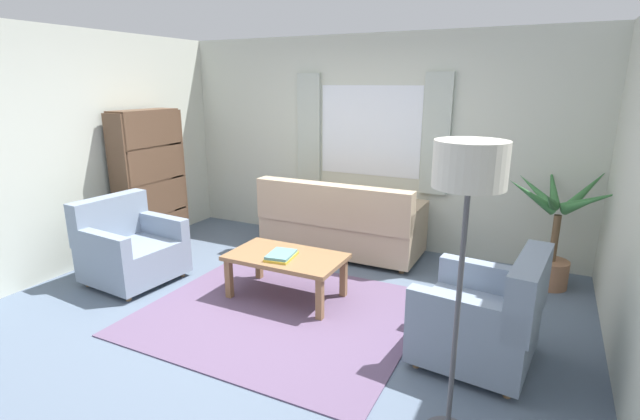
{
  "coord_description": "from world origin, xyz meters",
  "views": [
    {
      "loc": [
        2.02,
        -3.27,
        2.03
      ],
      "look_at": [
        0.05,
        0.7,
        0.81
      ],
      "focal_mm": 26.06,
      "sensor_mm": 36.0,
      "label": 1
    }
  ],
  "objects_px": {
    "couch": "(340,225)",
    "standing_lamp": "(468,190)",
    "bookshelf": "(154,186)",
    "armchair_left": "(129,248)",
    "book_stack_on_table": "(281,255)",
    "armchair_right": "(485,318)",
    "coffee_table": "(286,261)",
    "potted_plant": "(556,231)"
  },
  "relations": [
    {
      "from": "couch",
      "to": "standing_lamp",
      "type": "xyz_separation_m",
      "value": [
        1.81,
        -2.5,
        1.13
      ]
    },
    {
      "from": "couch",
      "to": "bookshelf",
      "type": "height_order",
      "value": "bookshelf"
    },
    {
      "from": "couch",
      "to": "armchair_left",
      "type": "distance_m",
      "value": 2.37
    },
    {
      "from": "bookshelf",
      "to": "book_stack_on_table",
      "type": "bearing_deg",
      "value": 73.9
    },
    {
      "from": "armchair_left",
      "to": "standing_lamp",
      "type": "height_order",
      "value": "standing_lamp"
    },
    {
      "from": "armchair_right",
      "to": "bookshelf",
      "type": "relative_size",
      "value": 0.54
    },
    {
      "from": "armchair_right",
      "to": "coffee_table",
      "type": "relative_size",
      "value": 0.84
    },
    {
      "from": "book_stack_on_table",
      "to": "armchair_right",
      "type": "bearing_deg",
      "value": -5.93
    },
    {
      "from": "couch",
      "to": "armchair_right",
      "type": "xyz_separation_m",
      "value": [
        1.88,
        -1.59,
        -0.01
      ]
    },
    {
      "from": "armchair_left",
      "to": "bookshelf",
      "type": "xyz_separation_m",
      "value": [
        -0.54,
        0.93,
        0.43
      ]
    },
    {
      "from": "book_stack_on_table",
      "to": "standing_lamp",
      "type": "distance_m",
      "value": 2.35
    },
    {
      "from": "bookshelf",
      "to": "standing_lamp",
      "type": "relative_size",
      "value": 0.98
    },
    {
      "from": "armchair_left",
      "to": "standing_lamp",
      "type": "bearing_deg",
      "value": -98.51
    },
    {
      "from": "coffee_table",
      "to": "armchair_left",
      "type": "bearing_deg",
      "value": -167.74
    },
    {
      "from": "armchair_right",
      "to": "potted_plant",
      "type": "distance_m",
      "value": 1.79
    },
    {
      "from": "armchair_left",
      "to": "bookshelf",
      "type": "bearing_deg",
      "value": 35.0
    },
    {
      "from": "potted_plant",
      "to": "standing_lamp",
      "type": "height_order",
      "value": "standing_lamp"
    },
    {
      "from": "bookshelf",
      "to": "standing_lamp",
      "type": "height_order",
      "value": "standing_lamp"
    },
    {
      "from": "armchair_left",
      "to": "book_stack_on_table",
      "type": "bearing_deg",
      "value": -75.68
    },
    {
      "from": "potted_plant",
      "to": "armchair_left",
      "type": "bearing_deg",
      "value": -155.56
    },
    {
      "from": "bookshelf",
      "to": "standing_lamp",
      "type": "distance_m",
      "value": 4.44
    },
    {
      "from": "armchair_left",
      "to": "potted_plant",
      "type": "height_order",
      "value": "potted_plant"
    },
    {
      "from": "book_stack_on_table",
      "to": "bookshelf",
      "type": "distance_m",
      "value": 2.34
    },
    {
      "from": "coffee_table",
      "to": "book_stack_on_table",
      "type": "bearing_deg",
      "value": -92.58
    },
    {
      "from": "armchair_left",
      "to": "standing_lamp",
      "type": "distance_m",
      "value": 3.75
    },
    {
      "from": "book_stack_on_table",
      "to": "standing_lamp",
      "type": "height_order",
      "value": "standing_lamp"
    },
    {
      "from": "armchair_right",
      "to": "coffee_table",
      "type": "distance_m",
      "value": 1.88
    },
    {
      "from": "couch",
      "to": "armchair_left",
      "type": "relative_size",
      "value": 2.1
    },
    {
      "from": "coffee_table",
      "to": "book_stack_on_table",
      "type": "height_order",
      "value": "book_stack_on_table"
    },
    {
      "from": "book_stack_on_table",
      "to": "bookshelf",
      "type": "height_order",
      "value": "bookshelf"
    },
    {
      "from": "armchair_right",
      "to": "book_stack_on_table",
      "type": "height_order",
      "value": "armchair_right"
    },
    {
      "from": "armchair_right",
      "to": "coffee_table",
      "type": "bearing_deg",
      "value": -92.38
    },
    {
      "from": "couch",
      "to": "book_stack_on_table",
      "type": "distance_m",
      "value": 1.4
    },
    {
      "from": "couch",
      "to": "standing_lamp",
      "type": "height_order",
      "value": "standing_lamp"
    },
    {
      "from": "book_stack_on_table",
      "to": "standing_lamp",
      "type": "bearing_deg",
      "value": -31.56
    },
    {
      "from": "coffee_table",
      "to": "potted_plant",
      "type": "height_order",
      "value": "potted_plant"
    },
    {
      "from": "armchair_left",
      "to": "potted_plant",
      "type": "distance_m",
      "value": 4.38
    },
    {
      "from": "armchair_right",
      "to": "potted_plant",
      "type": "height_order",
      "value": "potted_plant"
    },
    {
      "from": "couch",
      "to": "book_stack_on_table",
      "type": "relative_size",
      "value": 5.41
    },
    {
      "from": "armchair_right",
      "to": "coffee_table",
      "type": "height_order",
      "value": "armchair_right"
    },
    {
      "from": "coffee_table",
      "to": "bookshelf",
      "type": "xyz_separation_m",
      "value": [
        -2.23,
        0.56,
        0.4
      ]
    },
    {
      "from": "armchair_left",
      "to": "potted_plant",
      "type": "xyz_separation_m",
      "value": [
        3.98,
        1.81,
        0.23
      ]
    }
  ]
}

